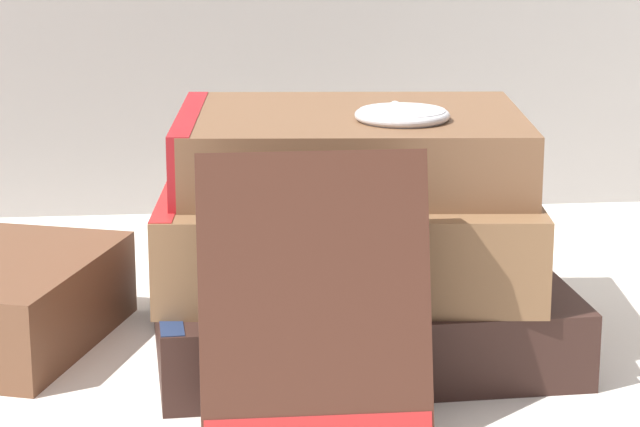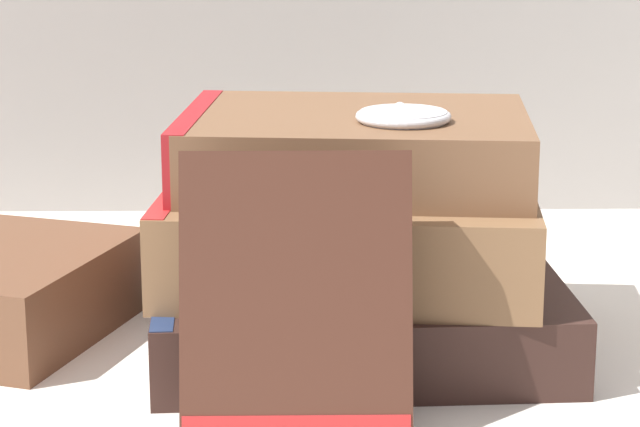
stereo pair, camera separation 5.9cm
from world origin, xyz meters
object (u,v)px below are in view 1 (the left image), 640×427
at_px(book_leaning_front, 313,305).
at_px(book_flat_top, 337,148).
at_px(book_flat_middle, 337,231).
at_px(reading_glasses, 230,264).
at_px(book_flat_bottom, 348,313).
at_px(pocket_watch, 402,115).

bearing_deg(book_leaning_front, book_flat_top, 78.59).
bearing_deg(book_flat_middle, reading_glasses, 114.22).
relative_size(book_flat_bottom, book_flat_middle, 1.08).
height_order(book_flat_bottom, reading_glasses, book_flat_bottom).
relative_size(book_flat_bottom, pocket_watch, 4.28).
height_order(book_flat_middle, book_leaning_front, book_leaning_front).
distance_m(book_leaning_front, reading_glasses, 0.29).
distance_m(book_flat_top, pocket_watch, 0.05).
bearing_deg(reading_glasses, pocket_watch, -71.25).
xyz_separation_m(book_flat_bottom, book_flat_top, (-0.00, 0.02, 0.09)).
relative_size(book_flat_middle, book_leaning_front, 1.58).
bearing_deg(book_leaning_front, book_flat_middle, 78.01).
relative_size(book_flat_bottom, book_flat_top, 1.17).
xyz_separation_m(book_flat_middle, book_leaning_front, (-0.03, -0.12, -0.00)).
relative_size(book_flat_bottom, reading_glasses, 2.58).
bearing_deg(book_flat_bottom, book_flat_top, 104.43).
distance_m(book_flat_bottom, book_leaning_front, 0.13).
xyz_separation_m(book_flat_middle, book_flat_top, (0.00, 0.01, 0.05)).
relative_size(pocket_watch, reading_glasses, 0.60).
bearing_deg(book_leaning_front, reading_glasses, 96.29).
xyz_separation_m(book_flat_middle, pocket_watch, (0.03, -0.02, 0.07)).
height_order(book_flat_bottom, book_flat_middle, book_flat_middle).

